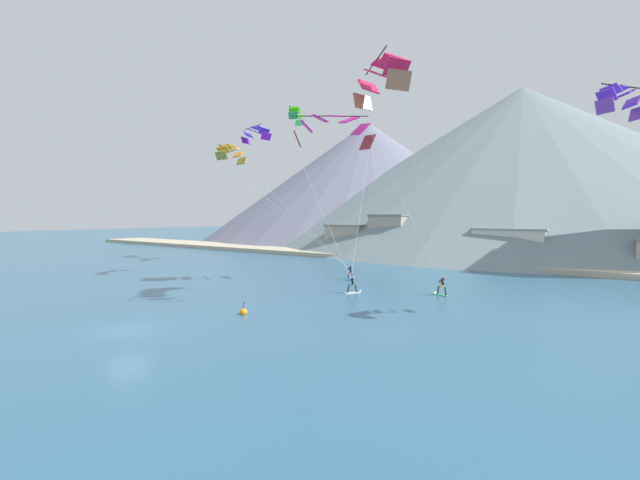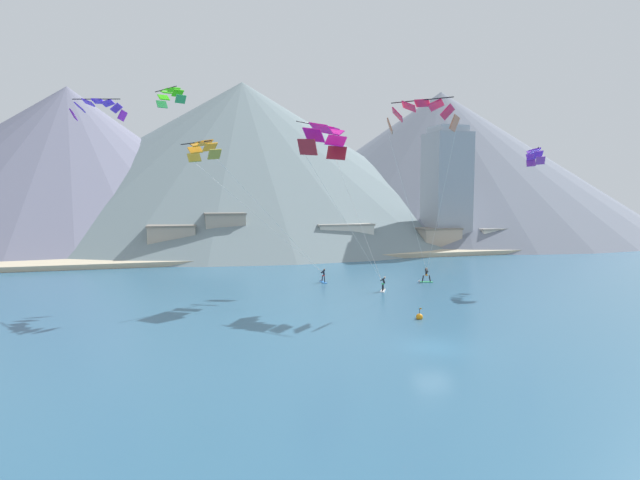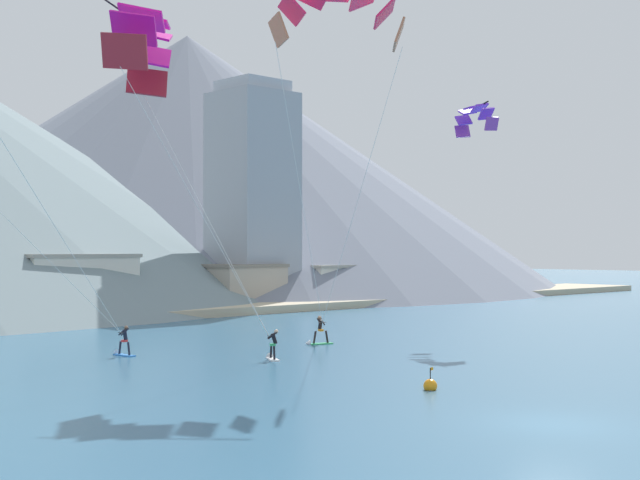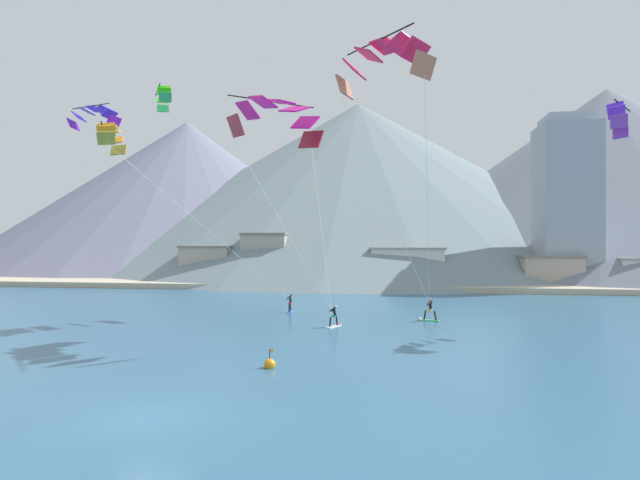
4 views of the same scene
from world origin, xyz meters
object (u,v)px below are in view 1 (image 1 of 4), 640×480
parafoil_kite_distant_low_drift (256,133)px  kitesurfer_near_lead (440,289)px  parafoil_kite_near_trail (334,128)px  kitesurfer_mid_center (351,275)px  parafoil_kite_distant_high_outer (296,114)px  race_marker_buoy (243,312)px  parafoil_kite_distant_mid_solo (620,98)px  parafoil_kite_near_lead (382,78)px  kitesurfer_near_trail (354,288)px  parafoil_kite_mid_center (232,153)px

parafoil_kite_distant_low_drift → kitesurfer_near_lead: bearing=-20.2°
parafoil_kite_near_trail → parafoil_kite_distant_low_drift: (-24.31, 12.83, 4.23)m
kitesurfer_near_lead → kitesurfer_mid_center: (-11.32, 3.11, -0.06)m
parafoil_kite_distant_high_outer → race_marker_buoy: size_ratio=5.25×
parafoil_kite_near_trail → parafoil_kite_distant_mid_solo: bearing=-5.8°
kitesurfer_near_lead → parafoil_kite_distant_mid_solo: size_ratio=0.40×
parafoil_kite_near_lead → race_marker_buoy: (-5.22, -10.52, -18.05)m
parafoil_kite_near_lead → parafoil_kite_distant_low_drift: size_ratio=2.87×
kitesurfer_near_trail → parafoil_kite_near_lead: bearing=-22.1°
parafoil_kite_distant_low_drift → parafoil_kite_distant_mid_solo: parafoil_kite_distant_low_drift is taller
parafoil_kite_near_lead → parafoil_kite_distant_low_drift: 37.69m
kitesurfer_near_trail → kitesurfer_near_lead: bearing=28.9°
parafoil_kite_near_lead → parafoil_kite_near_trail: bearing=147.6°
parafoil_kite_near_trail → kitesurfer_near_trail: bearing=-38.2°
kitesurfer_near_trail → parafoil_kite_mid_center: bearing=175.0°
parafoil_kite_distant_mid_solo → parafoil_kite_distant_high_outer: bearing=159.0°
parafoil_kite_mid_center → race_marker_buoy: (16.24, -13.48, -14.20)m
kitesurfer_near_lead → parafoil_kite_near_lead: size_ratio=0.10×
parafoil_kite_near_trail → parafoil_kite_distant_mid_solo: 24.61m
kitesurfer_near_lead → race_marker_buoy: size_ratio=1.74×
parafoil_kite_near_trail → race_marker_buoy: bearing=-78.1°
kitesurfer_near_lead → parafoil_kite_mid_center: size_ratio=0.12×
kitesurfer_near_trail → parafoil_kite_distant_mid_solo: 23.99m
kitesurfer_near_lead → parafoil_kite_distant_high_outer: 37.84m
parafoil_kite_distant_mid_solo → race_marker_buoy: (-21.07, -13.47, -14.49)m
parafoil_kite_near_lead → parafoil_kite_near_trail: parafoil_kite_near_lead is taller
kitesurfer_near_lead → parafoil_kite_distant_high_outer: size_ratio=0.33×
race_marker_buoy → parafoil_kite_mid_center: bearing=140.3°
parafoil_kite_near_lead → race_marker_buoy: 21.53m
parafoil_kite_near_lead → parafoil_kite_distant_mid_solo: size_ratio=4.13×
parafoil_kite_distant_high_outer → race_marker_buoy: bearing=-56.2°
parafoil_kite_distant_mid_solo → parafoil_kite_near_lead: bearing=-169.5°
kitesurfer_near_lead → kitesurfer_near_trail: (-6.63, -3.65, -0.08)m
kitesurfer_near_lead → parafoil_kite_near_trail: (-11.80, 0.42, 15.62)m
kitesurfer_near_trail → kitesurfer_mid_center: kitesurfer_mid_center is taller
parafoil_kite_near_lead → parafoil_kite_distant_high_outer: parafoil_kite_distant_high_outer is taller
kitesurfer_near_trail → parafoil_kite_near_trail: size_ratio=0.11×
parafoil_kite_near_trail → parafoil_kite_mid_center: 13.24m
parafoil_kite_near_trail → parafoil_kite_distant_low_drift: 27.81m
kitesurfer_near_trail → kitesurfer_mid_center: bearing=124.8°
kitesurfer_mid_center → kitesurfer_near_lead: bearing=-15.4°
kitesurfer_mid_center → race_marker_buoy: 18.90m
parafoil_kite_near_trail → parafoil_kite_mid_center: size_ratio=1.07×
parafoil_kite_distant_high_outer → parafoil_kite_near_trail: bearing=-39.0°
kitesurfer_near_trail → race_marker_buoy: kitesurfer_near_trail is taller
kitesurfer_near_lead → parafoil_kite_mid_center: parafoil_kite_mid_center is taller
race_marker_buoy → kitesurfer_near_lead: bearing=61.5°
parafoil_kite_distant_high_outer → parafoil_kite_distant_low_drift: parafoil_kite_distant_high_outer is taller
kitesurfer_near_lead → parafoil_kite_near_lead: bearing=-122.6°
parafoil_kite_near_trail → parafoil_kite_distant_high_outer: (-16.08, 13.03, 6.14)m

